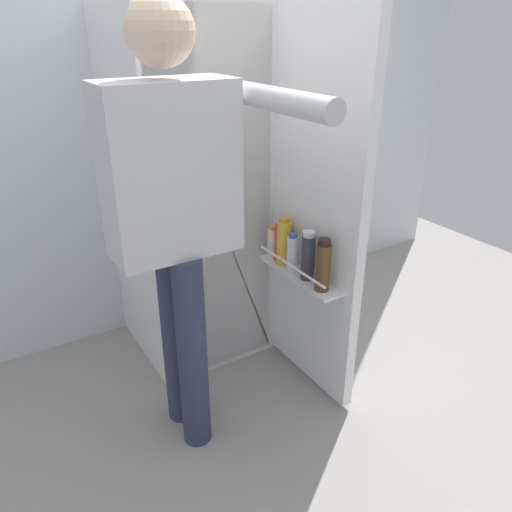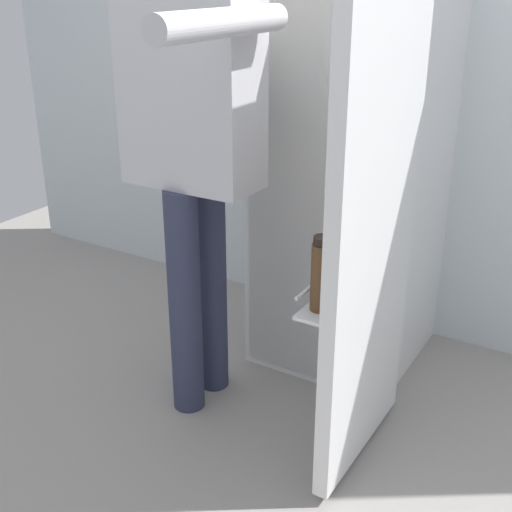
# 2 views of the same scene
# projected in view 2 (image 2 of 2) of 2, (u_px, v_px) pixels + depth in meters

# --- Properties ---
(ground_plane) EXTENTS (5.26, 5.26, 0.00)m
(ground_plane) POSITION_uv_depth(u_px,v_px,m) (280.00, 412.00, 2.57)
(ground_plane) COLOR gray
(kitchen_wall) EXTENTS (4.40, 0.10, 2.53)m
(kitchen_wall) POSITION_uv_depth(u_px,v_px,m) (395.00, 47.00, 2.82)
(kitchen_wall) COLOR silver
(kitchen_wall) RESTS_ON ground_plane
(refrigerator) EXTENTS (0.68, 1.25, 1.75)m
(refrigerator) POSITION_uv_depth(u_px,v_px,m) (354.00, 160.00, 2.63)
(refrigerator) COLOR white
(refrigerator) RESTS_ON ground_plane
(person) EXTENTS (0.57, 0.80, 1.75)m
(person) POSITION_uv_depth(u_px,v_px,m) (195.00, 130.00, 2.26)
(person) COLOR #2D334C
(person) RESTS_ON ground_plane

